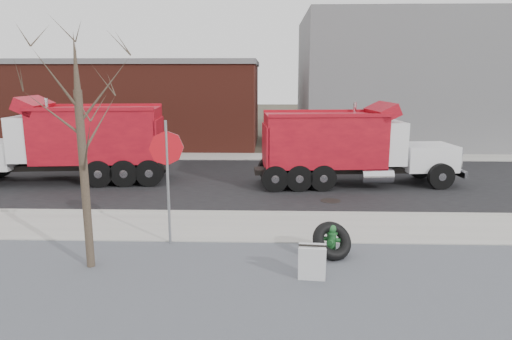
{
  "coord_description": "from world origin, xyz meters",
  "views": [
    {
      "loc": [
        0.85,
        -12.23,
        4.27
      ],
      "look_at": [
        0.44,
        1.75,
        1.4
      ],
      "focal_mm": 32.0,
      "sensor_mm": 36.0,
      "label": 1
    }
  ],
  "objects_px": {
    "dump_truck_red_a": "(348,144)",
    "dump_truck_red_b": "(73,140)",
    "fire_hydrant": "(331,241)",
    "truck_tire": "(332,241)",
    "stop_sign": "(167,163)",
    "sandwich_board": "(312,263)"
  },
  "relations": [
    {
      "from": "fire_hydrant",
      "to": "stop_sign",
      "type": "distance_m",
      "value": 4.49
    },
    {
      "from": "fire_hydrant",
      "to": "dump_truck_red_b",
      "type": "bearing_deg",
      "value": 161.85
    },
    {
      "from": "dump_truck_red_a",
      "to": "fire_hydrant",
      "type": "bearing_deg",
      "value": -107.27
    },
    {
      "from": "stop_sign",
      "to": "dump_truck_red_a",
      "type": "distance_m",
      "value": 8.86
    },
    {
      "from": "fire_hydrant",
      "to": "truck_tire",
      "type": "height_order",
      "value": "truck_tire"
    },
    {
      "from": "sandwich_board",
      "to": "fire_hydrant",
      "type": "bearing_deg",
      "value": 73.5
    },
    {
      "from": "dump_truck_red_a",
      "to": "dump_truck_red_b",
      "type": "height_order",
      "value": "dump_truck_red_b"
    },
    {
      "from": "stop_sign",
      "to": "sandwich_board",
      "type": "bearing_deg",
      "value": -33.93
    },
    {
      "from": "truck_tire",
      "to": "dump_truck_red_a",
      "type": "distance_m",
      "value": 7.84
    },
    {
      "from": "sandwich_board",
      "to": "dump_truck_red_b",
      "type": "xyz_separation_m",
      "value": [
        -8.89,
        9.09,
        1.33
      ]
    },
    {
      "from": "truck_tire",
      "to": "stop_sign",
      "type": "relative_size",
      "value": 0.37
    },
    {
      "from": "dump_truck_red_a",
      "to": "dump_truck_red_b",
      "type": "xyz_separation_m",
      "value": [
        -11.08,
        0.19,
        0.11
      ]
    },
    {
      "from": "fire_hydrant",
      "to": "dump_truck_red_b",
      "type": "xyz_separation_m",
      "value": [
        -9.49,
        7.61,
        1.39
      ]
    },
    {
      "from": "stop_sign",
      "to": "dump_truck_red_a",
      "type": "relative_size",
      "value": 0.4
    },
    {
      "from": "fire_hydrant",
      "to": "dump_truck_red_a",
      "type": "xyz_separation_m",
      "value": [
        1.58,
        7.42,
        1.28
      ]
    },
    {
      "from": "sandwich_board",
      "to": "dump_truck_red_a",
      "type": "height_order",
      "value": "dump_truck_red_a"
    },
    {
      "from": "truck_tire",
      "to": "sandwich_board",
      "type": "height_order",
      "value": "truck_tire"
    },
    {
      "from": "dump_truck_red_b",
      "to": "sandwich_board",
      "type": "bearing_deg",
      "value": 128.46
    },
    {
      "from": "fire_hydrant",
      "to": "sandwich_board",
      "type": "bearing_deg",
      "value": -91.61
    },
    {
      "from": "stop_sign",
      "to": "sandwich_board",
      "type": "relative_size",
      "value": 4.02
    },
    {
      "from": "truck_tire",
      "to": "sandwich_board",
      "type": "xyz_separation_m",
      "value": [
        -0.59,
        -1.32,
        0.0
      ]
    },
    {
      "from": "fire_hydrant",
      "to": "dump_truck_red_a",
      "type": "distance_m",
      "value": 7.69
    }
  ]
}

